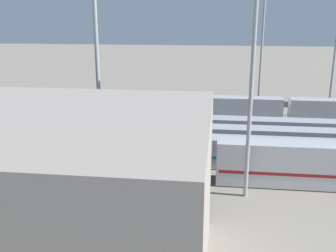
% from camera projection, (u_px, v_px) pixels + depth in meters
% --- Properties ---
extents(ground_plane, '(400.00, 400.00, 0.00)m').
position_uv_depth(ground_plane, '(188.00, 141.00, 61.18)').
color(ground_plane, gray).
extents(track_bed_0, '(140.00, 2.80, 0.12)m').
position_uv_depth(track_bed_0, '(195.00, 117.00, 75.48)').
color(track_bed_0, '#4C443D').
rests_on(track_bed_0, ground_plane).
extents(track_bed_1, '(140.00, 2.80, 0.12)m').
position_uv_depth(track_bed_1, '(193.00, 124.00, 70.71)').
color(track_bed_1, '#4C443D').
rests_on(track_bed_1, ground_plane).
extents(track_bed_2, '(140.00, 2.80, 0.12)m').
position_uv_depth(track_bed_2, '(191.00, 131.00, 65.94)').
color(track_bed_2, '#4C443D').
rests_on(track_bed_2, ground_plane).
extents(track_bed_3, '(140.00, 2.80, 0.12)m').
position_uv_depth(track_bed_3, '(188.00, 141.00, 61.17)').
color(track_bed_3, '#3D3833').
rests_on(track_bed_3, ground_plane).
extents(track_bed_4, '(140.00, 2.80, 0.12)m').
position_uv_depth(track_bed_4, '(186.00, 151.00, 56.40)').
color(track_bed_4, '#3D3833').
rests_on(track_bed_4, ground_plane).
extents(track_bed_5, '(140.00, 2.80, 0.12)m').
position_uv_depth(track_bed_5, '(182.00, 164.00, 51.63)').
color(track_bed_5, '#4C443D').
rests_on(track_bed_5, ground_plane).
extents(track_bed_6, '(140.00, 2.80, 0.12)m').
position_uv_depth(track_bed_6, '(178.00, 179.00, 46.86)').
color(track_bed_6, '#4C443D').
rests_on(track_bed_6, ground_plane).
extents(train_on_track_4, '(139.00, 3.00, 4.40)m').
position_uv_depth(train_on_track_4, '(158.00, 137.00, 56.35)').
color(train_on_track_4, '#285193').
rests_on(train_on_track_4, ground_plane).
extents(train_on_track_5, '(71.40, 3.06, 3.80)m').
position_uv_depth(train_on_track_5, '(245.00, 153.00, 50.11)').
color(train_on_track_5, '#A8AAB2').
rests_on(train_on_track_5, ground_plane).
extents(train_on_track_3, '(95.60, 3.06, 3.80)m').
position_uv_depth(train_on_track_3, '(190.00, 129.00, 60.62)').
color(train_on_track_3, '#A8AAB2').
rests_on(train_on_track_3, ground_plane).
extents(light_mast_1, '(2.80, 0.70, 24.34)m').
position_uv_depth(light_mast_1, '(254.00, 48.00, 38.36)').
color(light_mast_1, '#9EA0A5').
rests_on(light_mast_1, ground_plane).
extents(light_mast_2, '(2.80, 0.70, 24.59)m').
position_uv_depth(light_mast_2, '(263.00, 32.00, 72.68)').
color(light_mast_2, '#9EA0A5').
rests_on(light_mast_2, ground_plane).
extents(light_mast_3, '(2.80, 0.70, 23.46)m').
position_uv_depth(light_mast_3, '(97.00, 51.00, 41.26)').
color(light_mast_3, '#9EA0A5').
rests_on(light_mast_3, ground_plane).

